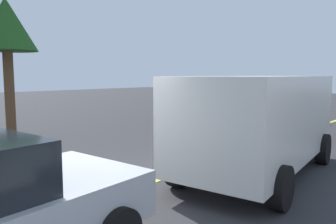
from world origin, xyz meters
TOP-DOWN VIEW (x-y plane):
  - ground_plane at (0.00, 0.00)m, footprint 80.00×80.00m
  - lane_marking_centre at (3.00, 0.00)m, footprint 28.00×0.16m
  - white_van at (3.20, -1.37)m, footprint 5.41×2.77m
  - car_red_near_curb at (11.58, 2.67)m, footprint 4.03×2.11m
  - tree_left_verge at (1.14, 6.92)m, footprint 2.00×2.00m

SIDE VIEW (x-z plane):
  - ground_plane at x=0.00m, z-range 0.00..0.00m
  - lane_marking_centre at x=3.00m, z-range 0.00..0.01m
  - car_red_near_curb at x=11.58m, z-range 0.00..1.63m
  - white_van at x=3.20m, z-range 0.17..2.37m
  - tree_left_verge at x=1.14m, z-range 1.41..6.23m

